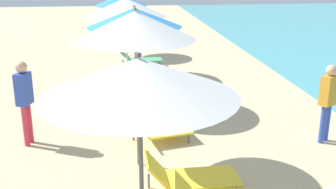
# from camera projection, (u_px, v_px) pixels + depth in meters

# --- Properties ---
(umbrella_third) EXTENTS (2.11, 2.11, 2.77)m
(umbrella_third) POSITION_uv_depth(u_px,v_px,m) (139.00, 78.00, 4.26)
(umbrella_third) COLOR #4C4C51
(umbrella_third) RESTS_ON ground
(umbrella_fourth) EXTENTS (2.09, 2.09, 2.93)m
(umbrella_fourth) POSITION_uv_depth(u_px,v_px,m) (135.00, 26.00, 6.98)
(umbrella_fourth) COLOR olive
(umbrella_fourth) RESTS_ON ground
(lounger_fourth_shoreside) EXTENTS (1.35, 0.87, 0.59)m
(lounger_fourth_shoreside) POSITION_uv_depth(u_px,v_px,m) (159.00, 130.00, 8.67)
(lounger_fourth_shoreside) COLOR yellow
(lounger_fourth_shoreside) RESTS_ON ground
(lounger_fourth_inland) EXTENTS (1.53, 0.71, 0.71)m
(lounger_fourth_inland) POSITION_uv_depth(u_px,v_px,m) (188.00, 176.00, 6.66)
(lounger_fourth_inland) COLOR yellow
(lounger_fourth_inland) RESTS_ON ground
(umbrella_fifth) EXTENTS (2.36, 2.36, 2.65)m
(umbrella_fifth) POSITION_uv_depth(u_px,v_px,m) (134.00, 18.00, 10.12)
(umbrella_fifth) COLOR olive
(umbrella_fifth) RESTS_ON ground
(lounger_fifth_shoreside) EXTENTS (1.45, 0.67, 0.57)m
(lounger_fifth_shoreside) POSITION_uv_depth(u_px,v_px,m) (169.00, 85.00, 11.81)
(lounger_fifth_shoreside) COLOR yellow
(lounger_fifth_shoreside) RESTS_ON ground
(lounger_fifth_inland) EXTENTS (1.39, 0.85, 0.48)m
(lounger_fifth_inland) POSITION_uv_depth(u_px,v_px,m) (171.00, 114.00, 9.64)
(lounger_fifth_inland) COLOR yellow
(lounger_fifth_inland) RESTS_ON ground
(umbrella_sixth) EXTENTS (2.59, 2.59, 2.65)m
(umbrella_sixth) POSITION_uv_depth(u_px,v_px,m) (126.00, 7.00, 13.04)
(umbrella_sixth) COLOR silver
(umbrella_sixth) RESTS_ON ground
(lounger_sixth_shoreside) EXTENTS (1.54, 0.63, 0.66)m
(lounger_sixth_shoreside) POSITION_uv_depth(u_px,v_px,m) (140.00, 59.00, 14.89)
(lounger_sixth_shoreside) COLOR #4CA572
(lounger_sixth_shoreside) RESTS_ON ground
(lounger_sixth_inland) EXTENTS (1.36, 0.85, 0.64)m
(lounger_sixth_inland) POSITION_uv_depth(u_px,v_px,m) (143.00, 74.00, 12.81)
(lounger_sixth_inland) COLOR yellow
(lounger_sixth_inland) RESTS_ON ground
(umbrella_farthest) EXTENTS (2.08, 2.08, 2.50)m
(umbrella_farthest) POSITION_uv_depth(u_px,v_px,m) (121.00, 0.00, 16.28)
(umbrella_farthest) COLOR olive
(umbrella_farthest) RESTS_ON ground
(lounger_farthest_shoreside) EXTENTS (1.54, 0.81, 0.61)m
(lounger_farthest_shoreside) POSITION_uv_depth(u_px,v_px,m) (143.00, 43.00, 18.18)
(lounger_farthest_shoreside) COLOR blue
(lounger_farthest_shoreside) RESTS_ON ground
(person_walking_near) EXTENTS (0.32, 0.41, 1.79)m
(person_walking_near) POSITION_uv_depth(u_px,v_px,m) (24.00, 94.00, 8.32)
(person_walking_near) COLOR #D8334C
(person_walking_near) RESTS_ON ground
(person_walking_mid) EXTENTS (0.42, 0.37, 1.68)m
(person_walking_mid) POSITION_uv_depth(u_px,v_px,m) (328.00, 96.00, 8.46)
(person_walking_mid) COLOR #334CB2
(person_walking_mid) RESTS_ON ground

